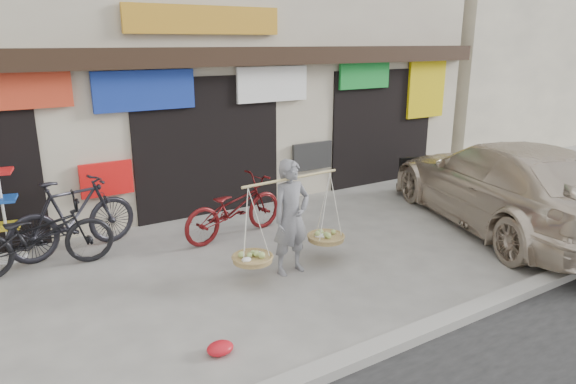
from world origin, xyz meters
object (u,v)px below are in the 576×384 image
bike_0 (38,236)px  bike_2 (234,208)px  suv (506,185)px  street_vendor (291,221)px  display_rack (4,217)px  bike_1 (73,216)px

bike_0 → bike_2: 3.10m
bike_0 → suv: size_ratio=0.36×
bike_2 → suv: bearing=-126.6°
street_vendor → display_rack: bearing=137.6°
bike_0 → display_rack: (-0.37, 0.75, 0.15)m
street_vendor → bike_0: street_vendor is taller
bike_2 → bike_0: bearing=74.4°
bike_1 → bike_2: bike_1 is taller
bike_0 → bike_2: (3.09, -0.27, -0.03)m
bike_2 → display_rack: bearing=62.9°
street_vendor → display_rack: (-3.53, 2.78, -0.09)m
bike_2 → display_rack: size_ratio=1.15×
bike_0 → bike_1: (0.58, 0.46, 0.07)m
suv → display_rack: size_ratio=3.40×
bike_0 → street_vendor: bearing=-120.2°
bike_0 → suv: bearing=-105.4°
suv → bike_0: bearing=0.7°
bike_0 → suv: suv is taller
bike_2 → display_rack: display_rack is taller
suv → street_vendor: bearing=13.2°
bike_0 → bike_2: bearing=-92.5°
display_rack → suv: bearing=-21.9°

